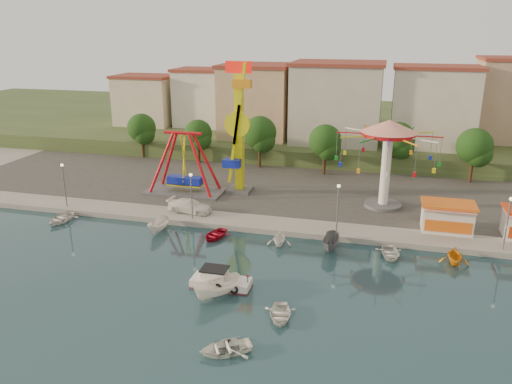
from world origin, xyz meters
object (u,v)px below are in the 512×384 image
(kamikaze_tower, at_px, (239,131))
(rowboat_a, at_px, (280,314))
(skiff, at_px, (218,288))
(cabin_motorboat, at_px, (220,282))
(van, at_px, (190,206))
(pirate_ship_ride, at_px, (184,164))
(wave_swinger, at_px, (388,144))

(kamikaze_tower, bearing_deg, rowboat_a, -67.67)
(skiff, bearing_deg, cabin_motorboat, 141.31)
(kamikaze_tower, relative_size, cabin_motorboat, 3.26)
(cabin_motorboat, xyz_separation_m, van, (-8.55, 14.73, 0.87))
(kamikaze_tower, bearing_deg, skiff, -77.77)
(kamikaze_tower, bearing_deg, pirate_ship_ride, -166.35)
(pirate_ship_ride, relative_size, wave_swinger, 0.86)
(cabin_motorboat, xyz_separation_m, skiff, (0.43, -1.81, 0.38))
(rowboat_a, relative_size, skiff, 0.76)
(pirate_ship_ride, distance_m, van, 8.06)
(rowboat_a, bearing_deg, cabin_motorboat, 139.68)
(wave_swinger, relative_size, cabin_motorboat, 2.29)
(wave_swinger, bearing_deg, van, -160.66)
(kamikaze_tower, height_order, wave_swinger, kamikaze_tower)
(kamikaze_tower, height_order, cabin_motorboat, kamikaze_tower)
(rowboat_a, bearing_deg, kamikaze_tower, 102.26)
(skiff, bearing_deg, van, 156.38)
(pirate_ship_ride, relative_size, skiff, 2.26)
(van, bearing_deg, skiff, -147.13)
(wave_swinger, height_order, rowboat_a, wave_swinger)
(pirate_ship_ride, height_order, cabin_motorboat, pirate_ship_ride)
(kamikaze_tower, distance_m, skiff, 26.63)
(kamikaze_tower, relative_size, skiff, 3.72)
(kamikaze_tower, bearing_deg, wave_swinger, -2.51)
(kamikaze_tower, bearing_deg, cabin_motorboat, -77.86)
(skiff, bearing_deg, wave_swinger, 100.29)
(pirate_ship_ride, bearing_deg, wave_swinger, 2.03)
(van, bearing_deg, kamikaze_tower, -18.82)
(cabin_motorboat, distance_m, rowboat_a, 6.88)
(kamikaze_tower, relative_size, van, 3.20)
(van, bearing_deg, wave_swinger, -66.29)
(pirate_ship_ride, height_order, rowboat_a, pirate_ship_ride)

